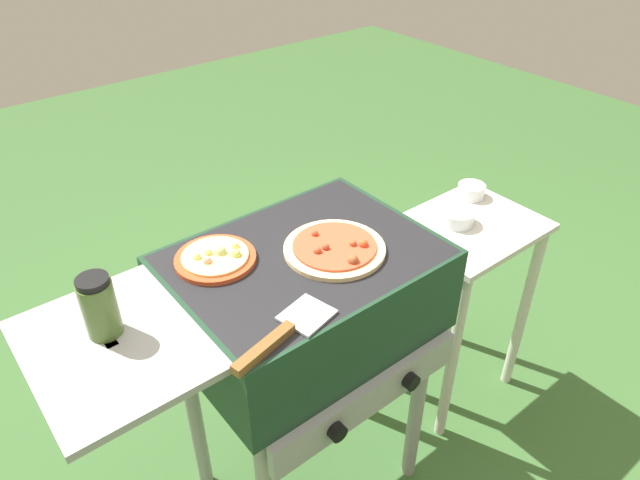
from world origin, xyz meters
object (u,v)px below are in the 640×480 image
at_px(prep_table, 462,274).
at_px(spatula, 282,334).
at_px(topping_bowl_near, 457,218).
at_px(topping_bowl_far, 471,191).
at_px(pizza_pepperoni, 335,248).
at_px(sauce_jar, 99,306).
at_px(grill, 301,303).
at_px(pizza_cheese, 216,258).

bearing_deg(prep_table, spatula, -167.15).
bearing_deg(topping_bowl_near, topping_bowl_far, 25.75).
bearing_deg(pizza_pepperoni, spatula, -149.38).
bearing_deg(spatula, prep_table, 12.85).
distance_m(sauce_jar, topping_bowl_near, 1.13).
height_order(grill, topping_bowl_far, grill).
bearing_deg(spatula, topping_bowl_far, 17.13).
height_order(pizza_cheese, topping_bowl_near, pizza_cheese).
xyz_separation_m(pizza_cheese, prep_table, (0.84, -0.11, -0.39)).
relative_size(pizza_pepperoni, topping_bowl_near, 2.32).
bearing_deg(sauce_jar, pizza_pepperoni, -7.80).
distance_m(pizza_cheese, prep_table, 0.93).
height_order(pizza_cheese, spatula, pizza_cheese).
bearing_deg(topping_bowl_far, prep_table, -140.57).
distance_m(topping_bowl_near, topping_bowl_far, 0.19).
height_order(pizza_cheese, topping_bowl_far, pizza_cheese).
height_order(prep_table, topping_bowl_near, topping_bowl_near).
bearing_deg(sauce_jar, grill, -5.12).
bearing_deg(topping_bowl_far, pizza_pepperoni, -168.53).
distance_m(sauce_jar, topping_bowl_far, 1.29).
height_order(spatula, topping_bowl_far, spatula).
height_order(pizza_pepperoni, topping_bowl_near, pizza_pepperoni).
bearing_deg(grill, pizza_cheese, 145.69).
bearing_deg(topping_bowl_far, spatula, -162.87).
relative_size(prep_table, topping_bowl_far, 7.82).
bearing_deg(topping_bowl_far, topping_bowl_near, -154.25).
xyz_separation_m(pizza_pepperoni, prep_table, (0.59, 0.04, -0.39)).
distance_m(grill, sauce_jar, 0.51).
bearing_deg(pizza_cheese, pizza_pepperoni, -30.64).
distance_m(grill, pizza_pepperoni, 0.18).
distance_m(pizza_cheese, spatula, 0.31).
height_order(pizza_pepperoni, sauce_jar, sauce_jar).
xyz_separation_m(pizza_cheese, spatula, (-0.02, -0.31, -0.00)).
bearing_deg(pizza_cheese, spatula, -94.64).
relative_size(pizza_cheese, sauce_jar, 1.40).
bearing_deg(topping_bowl_near, grill, -176.94).
height_order(pizza_cheese, pizza_pepperoni, same).
xyz_separation_m(pizza_pepperoni, sauce_jar, (-0.54, 0.07, 0.06)).
bearing_deg(prep_table, topping_bowl_near, 137.54).
height_order(pizza_pepperoni, topping_bowl_far, pizza_pepperoni).
bearing_deg(pizza_cheese, sauce_jar, -166.47).
relative_size(grill, spatula, 3.61).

